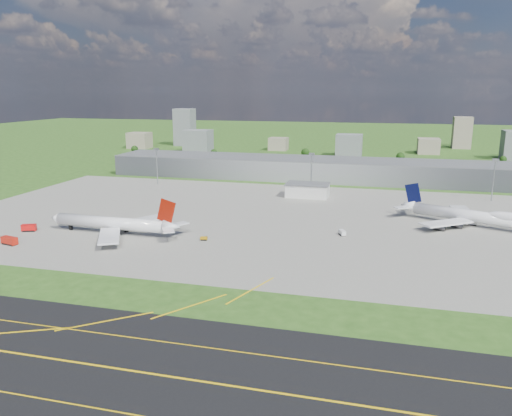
% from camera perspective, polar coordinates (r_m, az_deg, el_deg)
% --- Properties ---
extents(ground, '(1400.00, 1400.00, 0.00)m').
position_cam_1_polar(ground, '(366.64, 5.54, 2.96)').
color(ground, '#2D531A').
rests_on(ground, ground).
extents(taxiway, '(1400.00, 60.00, 0.06)m').
position_cam_1_polar(taxiway, '(129.30, -14.06, -17.61)').
color(taxiway, black).
rests_on(taxiway, ground).
extents(apron, '(360.00, 190.00, 0.08)m').
position_cam_1_polar(apron, '(259.04, 3.86, -1.37)').
color(apron, gray).
rests_on(apron, ground).
extents(terminal, '(300.00, 42.00, 15.00)m').
position_cam_1_polar(terminal, '(380.01, 5.93, 4.46)').
color(terminal, gray).
rests_on(terminal, ground).
extents(ops_building, '(26.00, 16.00, 8.00)m').
position_cam_1_polar(ops_building, '(315.85, 5.91, 2.01)').
color(ops_building, silver).
rests_on(ops_building, ground).
extents(mast_west, '(3.50, 2.00, 25.90)m').
position_cam_1_polar(mast_west, '(360.38, -11.29, 5.43)').
color(mast_west, gray).
rests_on(mast_west, ground).
extents(mast_center, '(3.50, 2.00, 25.90)m').
position_cam_1_polar(mast_center, '(328.14, 6.36, 4.85)').
color(mast_center, gray).
rests_on(mast_center, ground).
extents(mast_east, '(3.50, 2.00, 25.90)m').
position_cam_1_polar(mast_east, '(331.17, 25.59, 3.70)').
color(mast_east, gray).
rests_on(mast_east, ground).
extents(airliner_red_twin, '(68.06, 53.08, 18.69)m').
position_cam_1_polar(airliner_red_twin, '(241.11, -15.80, -1.76)').
color(airliner_red_twin, white).
rests_on(airliner_red_twin, ground).
extents(airliner_blue_quad, '(67.57, 51.37, 18.58)m').
position_cam_1_polar(airliner_blue_quad, '(267.56, 23.57, -0.87)').
color(airliner_blue_quad, white).
rests_on(airliner_blue_quad, ground).
extents(fire_truck, '(8.21, 4.53, 3.46)m').
position_cam_1_polar(fire_truck, '(242.20, -26.35, -3.40)').
color(fire_truck, red).
rests_on(fire_truck, ground).
extents(crash_tender, '(7.06, 4.96, 3.38)m').
position_cam_1_polar(crash_tender, '(260.79, -24.52, -2.10)').
color(crash_tender, red).
rests_on(crash_tender, ground).
extents(tug_yellow, '(3.48, 2.44, 1.62)m').
position_cam_1_polar(tug_yellow, '(224.66, -5.98, -3.50)').
color(tug_yellow, '#BC850B').
rests_on(tug_yellow, ground).
extents(van_white_near, '(3.86, 5.19, 2.44)m').
position_cam_1_polar(van_white_near, '(234.32, 9.82, -2.82)').
color(van_white_near, white).
rests_on(van_white_near, ground).
extents(van_white_far, '(5.01, 2.75, 2.49)m').
position_cam_1_polar(van_white_far, '(270.17, 23.47, -1.58)').
color(van_white_far, silver).
rests_on(van_white_far, ground).
extents(bldg_far_w, '(24.00, 20.00, 18.00)m').
position_cam_1_polar(bldg_far_w, '(596.98, -13.18, 7.54)').
color(bldg_far_w, gray).
rests_on(bldg_far_w, ground).
extents(bldg_w, '(28.00, 22.00, 24.00)m').
position_cam_1_polar(bldg_w, '(545.58, -6.64, 7.60)').
color(bldg_w, slate).
rests_on(bldg_w, ground).
extents(bldg_cw, '(20.00, 18.00, 14.00)m').
position_cam_1_polar(bldg_cw, '(561.58, 2.57, 7.33)').
color(bldg_cw, gray).
rests_on(bldg_cw, ground).
extents(bldg_c, '(26.00, 20.00, 22.00)m').
position_cam_1_polar(bldg_c, '(520.47, 10.59, 7.08)').
color(bldg_c, slate).
rests_on(bldg_c, ground).
extents(bldg_ce, '(22.00, 24.00, 16.00)m').
position_cam_1_polar(bldg_ce, '(561.06, 19.10, 6.71)').
color(bldg_ce, gray).
rests_on(bldg_ce, ground).
extents(bldg_tall_w, '(22.00, 20.00, 44.00)m').
position_cam_1_polar(bldg_tall_w, '(615.07, -8.16, 9.13)').
color(bldg_tall_w, slate).
rests_on(bldg_tall_w, ground).
extents(bldg_tall_e, '(20.00, 18.00, 36.00)m').
position_cam_1_polar(bldg_tall_e, '(623.88, 22.47, 7.96)').
color(bldg_tall_e, gray).
rests_on(bldg_tall_e, ground).
extents(tree_far_w, '(7.20, 7.20, 8.80)m').
position_cam_1_polar(tree_far_w, '(544.11, -13.71, 6.58)').
color(tree_far_w, '#382314').
rests_on(tree_far_w, ground).
extents(tree_w, '(6.75, 6.75, 8.25)m').
position_cam_1_polar(tree_w, '(503.38, -4.84, 6.35)').
color(tree_w, '#382314').
rests_on(tree_w, ground).
extents(tree_c, '(8.10, 8.10, 9.90)m').
position_cam_1_polar(tree_c, '(495.86, 5.66, 6.34)').
color(tree_c, '#382314').
rests_on(tree_c, ground).
extents(tree_e, '(7.65, 7.65, 9.35)m').
position_cam_1_polar(tree_e, '(485.30, 16.17, 5.69)').
color(tree_e, '#382314').
rests_on(tree_e, ground).
extents(tree_far_e, '(6.30, 6.30, 7.70)m').
position_cam_1_polar(tree_far_e, '(505.96, 26.40, 5.01)').
color(tree_far_e, '#382314').
rests_on(tree_far_e, ground).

